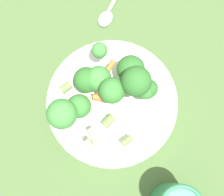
# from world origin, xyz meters

# --- Properties ---
(ground_plane) EXTENTS (3.00, 3.00, 0.00)m
(ground_plane) POSITION_xyz_m (0.00, 0.00, 0.00)
(ground_plane) COLOR #4C6B38
(bowl) EXTENTS (0.23, 0.23, 0.04)m
(bowl) POSITION_xyz_m (0.00, 0.00, 0.02)
(bowl) COLOR white
(bowl) RESTS_ON ground_plane
(pasta_salad) EXTENTS (0.17, 0.18, 0.10)m
(pasta_salad) POSITION_xyz_m (-0.01, 0.01, 0.09)
(pasta_salad) COLOR #8CB766
(pasta_salad) RESTS_ON bowl
(spoon) EXTENTS (0.10, 0.16, 0.01)m
(spoon) POSITION_xyz_m (0.02, 0.20, 0.01)
(spoon) COLOR silver
(spoon) RESTS_ON ground_plane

